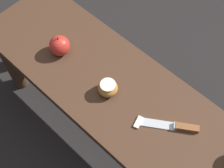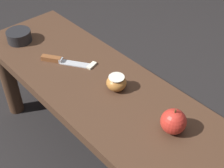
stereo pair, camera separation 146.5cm
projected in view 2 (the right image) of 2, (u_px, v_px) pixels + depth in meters
ground_plane at (107, 161)px, 1.47m from camera, size 8.00×8.00×0.00m
wooden_bench at (106, 107)px, 1.23m from camera, size 1.30×0.40×0.46m
knife at (59, 60)px, 1.29m from camera, size 0.19×0.14×0.02m
apple_whole at (173, 121)px, 0.99m from camera, size 0.08×0.08×0.09m
apple_cut at (116, 83)px, 1.15m from camera, size 0.08×0.08×0.06m
apple_slice_near_knife at (92, 65)px, 1.27m from camera, size 0.03×0.05×0.01m
bowl at (19, 36)px, 1.40m from camera, size 0.11×0.11×0.05m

